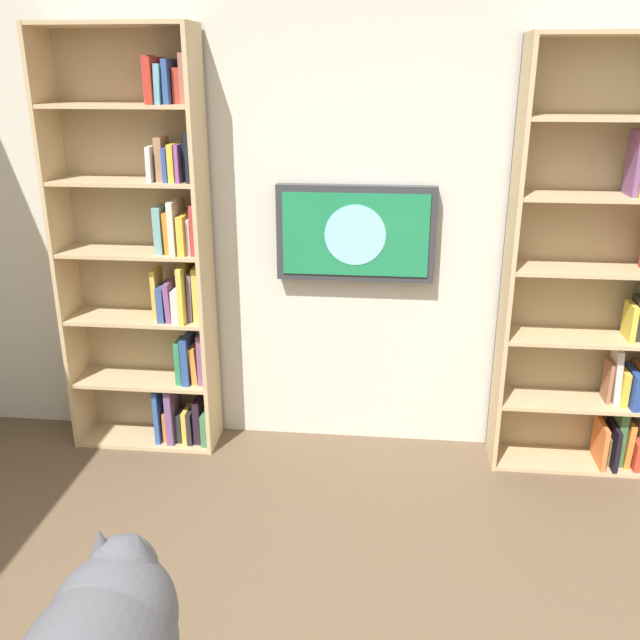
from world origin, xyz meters
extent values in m
cube|color=beige|center=(0.00, -2.23, 1.35)|extent=(4.52, 0.06, 2.70)
cube|color=tan|center=(-0.76, -2.04, 1.08)|extent=(0.02, 0.28, 2.17)
cube|color=tan|center=(-1.17, -2.17, 1.08)|extent=(0.84, 0.01, 2.17)
cube|color=tan|center=(-1.17, -2.04, 0.01)|extent=(0.79, 0.27, 0.02)
cube|color=tan|center=(-1.17, -2.04, 0.37)|extent=(0.79, 0.27, 0.02)
cube|color=tan|center=(-1.17, -2.04, 0.73)|extent=(0.79, 0.27, 0.02)
cube|color=tan|center=(-1.17, -2.04, 1.08)|extent=(0.79, 0.27, 0.02)
cube|color=tan|center=(-1.17, -2.04, 1.44)|extent=(0.79, 0.27, 0.02)
cube|color=tan|center=(-1.17, -2.04, 1.80)|extent=(0.79, 0.27, 0.02)
cube|color=tan|center=(-1.17, -2.04, 2.16)|extent=(0.79, 0.27, 0.02)
cube|color=#BB3A28|center=(-1.49, -2.04, 0.10)|extent=(0.03, 0.23, 0.16)
cube|color=orange|center=(-1.46, -2.03, 0.14)|extent=(0.04, 0.15, 0.25)
cube|color=#3F733F|center=(-1.41, -2.03, 0.18)|extent=(0.04, 0.12, 0.32)
cube|color=black|center=(-1.38, -2.02, 0.14)|extent=(0.02, 0.23, 0.23)
cube|color=olive|center=(-1.35, -2.03, 0.10)|extent=(0.03, 0.13, 0.16)
cube|color=orange|center=(-1.32, -2.02, 0.14)|extent=(0.02, 0.22, 0.24)
cube|color=#9D6136|center=(-1.47, -2.03, 0.48)|extent=(0.03, 0.22, 0.20)
cube|color=#234294|center=(-1.43, -2.02, 0.47)|extent=(0.04, 0.22, 0.19)
cube|color=gold|center=(-1.39, -2.05, 0.47)|extent=(0.03, 0.17, 0.18)
cube|color=silver|center=(-1.35, -2.04, 0.52)|extent=(0.05, 0.13, 0.30)
cube|color=#9E6646|center=(-1.32, -2.05, 0.49)|extent=(0.02, 0.12, 0.22)
cube|color=#292522|center=(-1.40, -2.04, 0.84)|extent=(0.03, 0.13, 0.21)
cube|color=gold|center=(-1.37, -2.03, 0.83)|extent=(0.03, 0.15, 0.18)
cube|color=#DCC947|center=(-1.31, -2.02, 1.55)|extent=(0.03, 0.17, 0.20)
cube|color=#7A4B7F|center=(-1.28, -2.04, 1.60)|extent=(0.02, 0.16, 0.30)
cube|color=tan|center=(0.79, -2.04, 1.11)|extent=(0.02, 0.28, 2.22)
cube|color=tan|center=(1.55, -2.04, 1.11)|extent=(0.02, 0.28, 2.22)
cube|color=tan|center=(1.17, -2.17, 1.11)|extent=(0.79, 0.01, 2.22)
cube|color=tan|center=(1.17, -2.04, 0.01)|extent=(0.74, 0.27, 0.02)
cube|color=tan|center=(1.17, -2.04, 0.38)|extent=(0.74, 0.27, 0.02)
cube|color=tan|center=(1.17, -2.04, 0.74)|extent=(0.74, 0.27, 0.02)
cube|color=tan|center=(1.17, -2.04, 1.11)|extent=(0.74, 0.27, 0.02)
cube|color=tan|center=(1.17, -2.04, 1.48)|extent=(0.74, 0.27, 0.02)
cube|color=tan|center=(1.17, -2.04, 1.84)|extent=(0.74, 0.27, 0.02)
cube|color=tan|center=(1.17, -2.04, 2.21)|extent=(0.74, 0.27, 0.02)
cube|color=#3F794A|center=(0.82, -2.03, 0.11)|extent=(0.03, 0.18, 0.19)
cube|color=#291928|center=(0.87, -2.03, 0.15)|extent=(0.04, 0.13, 0.25)
cube|color=#272329|center=(0.91, -2.03, 0.11)|extent=(0.03, 0.16, 0.19)
cube|color=gold|center=(0.94, -2.02, 0.12)|extent=(0.03, 0.14, 0.19)
cube|color=#212725|center=(0.98, -2.04, 0.11)|extent=(0.03, 0.13, 0.17)
cube|color=#704B7F|center=(1.02, -2.02, 0.18)|extent=(0.04, 0.17, 0.33)
cube|color=orange|center=(1.05, -2.03, 0.11)|extent=(0.03, 0.13, 0.18)
cube|color=#30579F|center=(1.09, -2.05, 0.18)|extent=(0.03, 0.21, 0.32)
cube|color=#80507D|center=(0.82, -2.04, 0.53)|extent=(0.04, 0.15, 0.28)
cube|color=orange|center=(0.87, -2.05, 0.49)|extent=(0.04, 0.15, 0.21)
cube|color=#2C4B8E|center=(0.91, -2.05, 0.52)|extent=(0.04, 0.20, 0.27)
cube|color=#2E8151|center=(0.95, -2.03, 0.51)|extent=(0.03, 0.14, 0.24)
cube|color=gold|center=(0.83, -2.05, 0.90)|extent=(0.04, 0.17, 0.29)
cube|color=slate|center=(0.86, -2.04, 0.88)|extent=(0.03, 0.14, 0.26)
cube|color=#E0C548|center=(0.89, -2.03, 0.90)|extent=(0.03, 0.23, 0.30)
cube|color=silver|center=(0.93, -2.04, 0.84)|extent=(0.04, 0.21, 0.17)
cube|color=#7B4880|center=(0.98, -2.03, 0.86)|extent=(0.04, 0.18, 0.21)
cube|color=#354D89|center=(1.02, -2.04, 0.85)|extent=(0.04, 0.21, 0.19)
cube|color=gold|center=(1.06, -2.04, 0.89)|extent=(0.03, 0.13, 0.27)
cube|color=#B93433|center=(0.82, -2.03, 1.25)|extent=(0.02, 0.18, 0.25)
cube|color=silver|center=(0.85, -2.03, 1.21)|extent=(0.02, 0.15, 0.18)
cube|color=gold|center=(0.88, -2.04, 1.22)|extent=(0.04, 0.22, 0.20)
cube|color=beige|center=(0.92, -2.02, 1.25)|extent=(0.03, 0.21, 0.27)
cube|color=orange|center=(0.96, -2.05, 1.22)|extent=(0.03, 0.19, 0.21)
cube|color=#699F9D|center=(1.00, -2.03, 1.24)|extent=(0.04, 0.16, 0.24)
cube|color=black|center=(0.82, -2.04, 1.60)|extent=(0.02, 0.23, 0.24)
cube|color=black|center=(0.85, -2.05, 1.58)|extent=(0.02, 0.13, 0.19)
cube|color=#864887|center=(0.87, -2.03, 1.58)|extent=(0.02, 0.22, 0.18)
cube|color=gold|center=(0.90, -2.04, 1.58)|extent=(0.03, 0.19, 0.18)
cube|color=#2C469D|center=(0.93, -2.03, 1.57)|extent=(0.02, 0.19, 0.17)
cube|color=#A2734C|center=(0.97, -2.03, 1.59)|extent=(0.04, 0.13, 0.21)
cube|color=beige|center=(1.01, -2.05, 1.57)|extent=(0.03, 0.24, 0.17)
cube|color=#A4604E|center=(0.82, -2.04, 1.97)|extent=(0.03, 0.13, 0.23)
cube|color=#B73728|center=(0.86, -2.04, 1.93)|extent=(0.03, 0.12, 0.16)
cube|color=#2E4D90|center=(0.90, -2.03, 1.95)|extent=(0.03, 0.19, 0.20)
cube|color=#61A2B4|center=(0.93, -2.03, 1.94)|extent=(0.04, 0.23, 0.18)
cube|color=red|center=(0.97, -2.02, 1.96)|extent=(0.04, 0.24, 0.21)
cube|color=#C0383A|center=(1.01, -2.05, 1.96)|extent=(0.03, 0.13, 0.22)
cube|color=#333338|center=(0.01, -2.15, 1.21)|extent=(0.82, 0.06, 0.50)
cube|color=#1E7F4C|center=(0.01, -2.12, 1.21)|extent=(0.75, 0.01, 0.43)
cylinder|color=#8CCCEA|center=(0.01, -2.11, 1.21)|extent=(0.31, 0.00, 0.31)
ellipsoid|color=#4C4C51|center=(0.36, 0.28, 0.95)|extent=(0.26, 0.30, 0.27)
sphere|color=#4C4C51|center=(0.36, 0.21, 1.02)|extent=(0.15, 0.15, 0.15)
cone|color=#4C4C51|center=(0.32, 0.21, 1.07)|extent=(0.07, 0.07, 0.08)
cone|color=#4C4C51|center=(0.40, 0.21, 1.07)|extent=(0.07, 0.07, 0.08)
cone|color=beige|center=(0.32, 0.22, 1.07)|extent=(0.04, 0.04, 0.06)
cone|color=beige|center=(0.40, 0.22, 1.07)|extent=(0.04, 0.04, 0.06)
camera|label=1|loc=(-0.17, 1.33, 2.00)|focal=38.60mm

